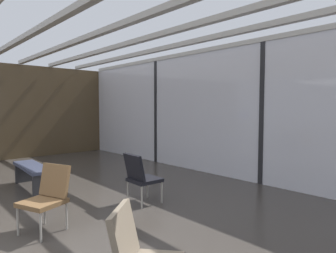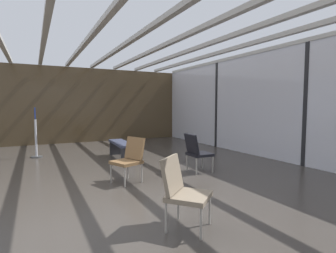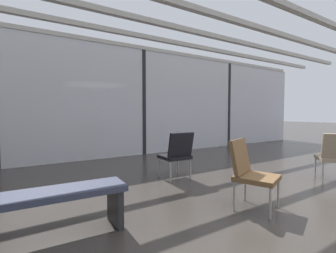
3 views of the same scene
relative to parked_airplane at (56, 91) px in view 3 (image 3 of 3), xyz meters
The scene contains 9 objects.
glass_curtain_wall 5.80m from the parked_airplane, 73.86° to the right, with size 14.00×0.08×3.02m, color silver.
window_mullion_1 5.80m from the parked_airplane, 73.86° to the right, with size 0.10×0.12×3.02m, color black.
window_mullion_2 7.56m from the parked_airplane, 47.33° to the right, with size 0.10×0.12×3.02m, color black.
ceiling_slats 9.02m from the parked_airplane, 79.72° to the right, with size 13.72×6.72×0.10m.
parked_airplane is the anchor object (origin of this frame).
lounge_chair_0 10.01m from the parked_airplane, 84.59° to the right, with size 0.64×0.66×0.87m.
lounge_chair_1 8.48m from the parked_airplane, 83.77° to the right, with size 0.50×0.54×0.87m.
lounge_chair_2 10.50m from the parked_airplane, 72.71° to the right, with size 0.71×0.71×0.87m.
waiting_bench 9.58m from the parked_airplane, 98.17° to the right, with size 1.52×0.47×0.47m.
Camera 3 is at (-3.15, -1.04, 1.21)m, focal length 25.48 mm.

